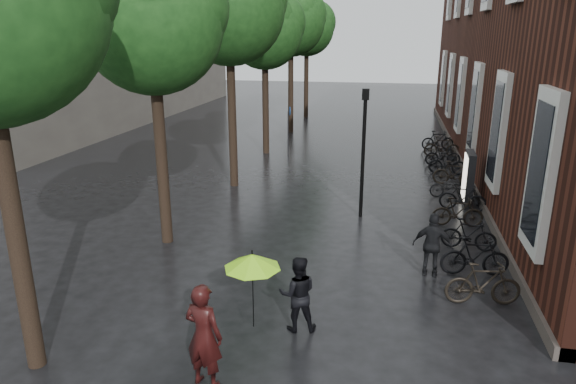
% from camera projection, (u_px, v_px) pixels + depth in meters
% --- Properties ---
extents(bg_building, '(16.00, 30.00, 14.00)m').
position_uv_depth(bg_building, '(48.00, 17.00, 36.14)').
color(bg_building, '#47423D').
rests_on(bg_building, ground).
extents(street_trees, '(4.33, 34.03, 8.91)m').
position_uv_depth(street_trees, '(248.00, 22.00, 21.60)').
color(street_trees, black).
rests_on(street_trees, ground).
extents(person_burgundy, '(0.79, 0.60, 1.93)m').
position_uv_depth(person_burgundy, '(204.00, 336.00, 8.70)').
color(person_burgundy, black).
rests_on(person_burgundy, ground).
extents(person_black, '(0.90, 0.78, 1.61)m').
position_uv_depth(person_black, '(298.00, 294.00, 10.42)').
color(person_black, black).
rests_on(person_black, ground).
extents(lime_umbrella, '(1.07, 1.07, 1.58)m').
position_uv_depth(lime_umbrella, '(252.00, 261.00, 9.36)').
color(lime_umbrella, black).
rests_on(lime_umbrella, ground).
extents(pedestrian_walking, '(1.02, 0.53, 1.66)m').
position_uv_depth(pedestrian_walking, '(433.00, 245.00, 12.77)').
color(pedestrian_walking, black).
rests_on(pedestrian_walking, ground).
extents(parked_bicycles, '(2.09, 17.33, 1.04)m').
position_uv_depth(parked_bicycles, '(453.00, 183.00, 19.26)').
color(parked_bicycles, black).
rests_on(parked_bicycles, ground).
extents(ad_lightbox, '(0.29, 1.25, 1.89)m').
position_uv_depth(ad_lightbox, '(468.00, 178.00, 18.25)').
color(ad_lightbox, black).
rests_on(ad_lightbox, ground).
extents(lamp_post, '(0.22, 0.22, 4.23)m').
position_uv_depth(lamp_post, '(364.00, 141.00, 16.45)').
color(lamp_post, black).
rests_on(lamp_post, ground).
extents(cycle_sign, '(0.13, 0.44, 2.42)m').
position_uv_depth(cycle_sign, '(289.00, 123.00, 25.55)').
color(cycle_sign, '#262628').
rests_on(cycle_sign, ground).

